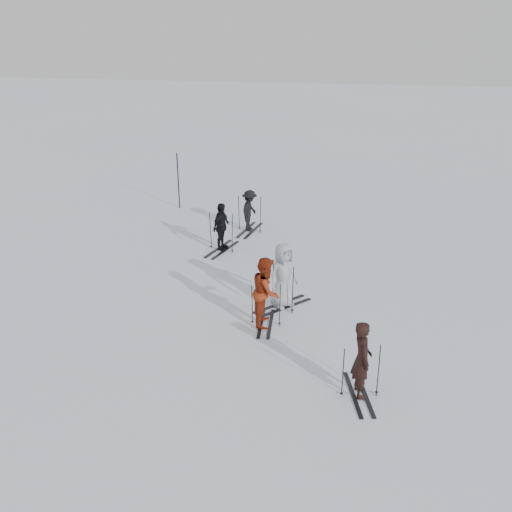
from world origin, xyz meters
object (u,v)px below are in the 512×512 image
Objects in this scene: skier_near_dark at (362,360)px; skier_uphill_far at (250,211)px; skier_red at (266,292)px; piste_marker at (178,181)px; skier_uphill_left at (221,227)px; skier_grey at (283,276)px.

skier_uphill_far is at bearing 10.08° from skier_near_dark.
skier_near_dark is 3.50m from skier_red.
skier_red is 7.00m from skier_uphill_far.
skier_red is 0.79× the size of piste_marker.
skier_uphill_left is 2.11m from skier_uphill_far.
skier_grey is at bearing -151.07° from skier_uphill_far.
piste_marker is (-5.48, 7.91, 0.25)m from skier_grey.
skier_uphill_left is at bearing 174.14° from skier_uphill_far.
skier_red is 1.01× the size of skier_grey.
skier_grey is 4.51m from skier_uphill_left.
skier_red reaches higher than skier_uphill_far.
skier_grey is (0.27, 1.05, -0.01)m from skier_red.
skier_near_dark is 0.73× the size of piste_marker.
skier_near_dark is 10.22m from skier_uphill_far.
piste_marker reaches higher than skier_uphill_left.
skier_uphill_left is at bearing 18.91° from skier_near_dark.
skier_near_dark is 1.11× the size of skier_uphill_far.
skier_grey reaches higher than skier_uphill_left.
piste_marker is at bearing 48.68° from skier_uphill_left.
skier_uphill_left is 5.12m from piste_marker.
skier_grey is 9.62m from piste_marker.
skier_uphill_far is (0.54, 2.04, -0.05)m from skier_uphill_left.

